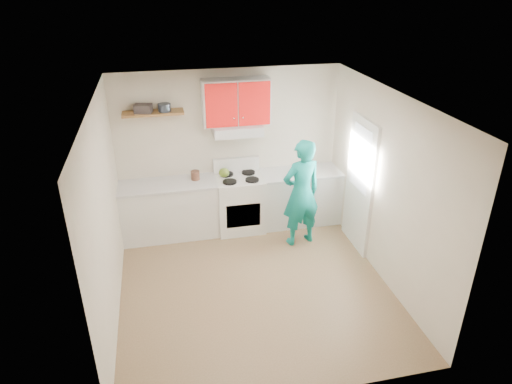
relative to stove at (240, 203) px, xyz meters
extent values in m
plane|color=brown|center=(-0.10, -1.57, -0.46)|extent=(3.80, 3.80, 0.00)
cube|color=white|center=(-0.10, -1.57, 2.14)|extent=(3.60, 3.80, 0.04)
cube|color=beige|center=(-0.10, 0.32, 0.84)|extent=(3.60, 0.04, 2.60)
cube|color=beige|center=(-0.10, -3.47, 0.84)|extent=(3.60, 0.04, 2.60)
cube|color=beige|center=(-1.90, -1.57, 0.84)|extent=(0.04, 3.80, 2.60)
cube|color=beige|center=(1.70, -1.57, 0.84)|extent=(0.04, 3.80, 2.60)
cube|color=white|center=(1.68, -0.88, 0.56)|extent=(0.05, 0.85, 2.05)
cube|color=white|center=(1.65, -0.88, 0.99)|extent=(0.01, 0.55, 0.95)
cube|color=silver|center=(-1.14, 0.02, -0.01)|extent=(1.52, 0.60, 0.90)
cube|color=silver|center=(1.04, 0.02, -0.01)|extent=(1.32, 0.60, 0.90)
cube|color=white|center=(0.00, 0.00, 0.00)|extent=(0.76, 0.65, 0.92)
cube|color=silver|center=(0.00, 0.10, 1.24)|extent=(0.76, 0.44, 0.15)
cube|color=red|center=(0.00, 0.16, 1.66)|extent=(1.02, 0.33, 0.70)
cube|color=brown|center=(-1.25, 0.18, 1.56)|extent=(0.90, 0.30, 0.04)
cube|color=#362F31|center=(-1.38, 0.15, 1.64)|extent=(0.28, 0.23, 0.13)
cylinder|color=#333D4C|center=(-1.08, 0.16, 1.64)|extent=(0.19, 0.19, 0.12)
ellipsoid|color=#5D7B22|center=(-0.23, 0.10, 0.53)|extent=(0.21, 0.21, 0.15)
cylinder|color=#523224|center=(-0.69, 0.08, 0.52)|extent=(0.16, 0.16, 0.17)
cube|color=olive|center=(0.61, -0.04, 0.45)|extent=(0.36, 0.30, 0.02)
cube|color=red|center=(1.48, -0.03, 0.44)|extent=(0.29, 0.24, 0.01)
imported|color=#0E8179|center=(0.84, -0.64, 0.40)|extent=(0.70, 0.53, 1.73)
camera|label=1|loc=(-1.17, -6.56, 3.46)|focal=31.90mm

